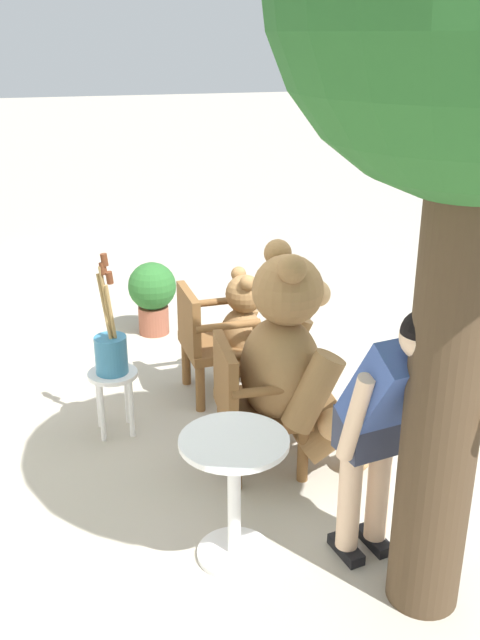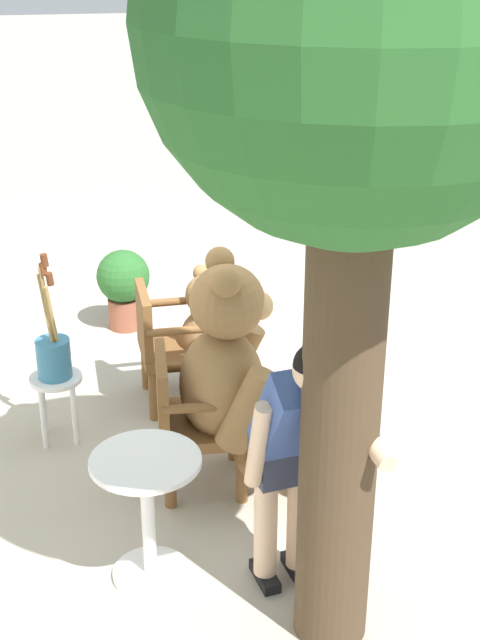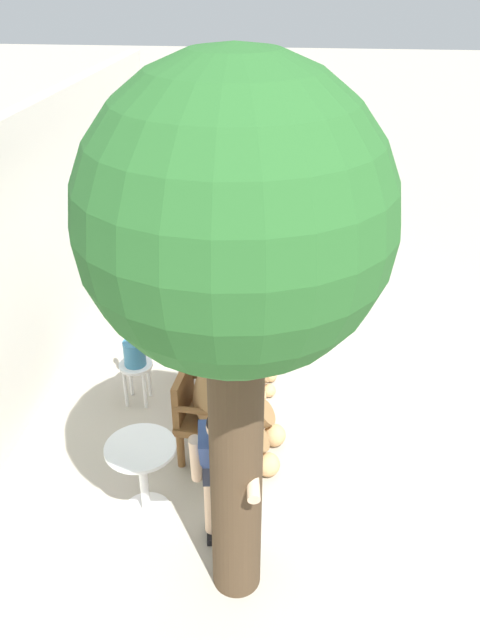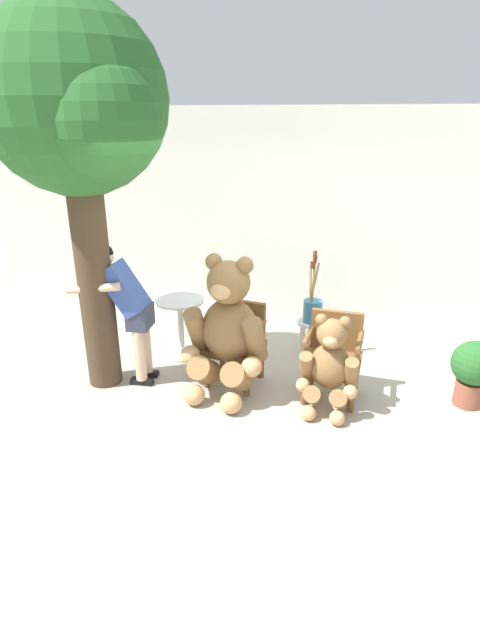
# 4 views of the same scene
# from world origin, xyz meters

# --- Properties ---
(ground_plane) EXTENTS (60.00, 60.00, 0.00)m
(ground_plane) POSITION_xyz_m (0.00, 0.00, 0.00)
(ground_plane) COLOR #A8A091
(wooden_chair_left) EXTENTS (0.60, 0.56, 0.86)m
(wooden_chair_left) POSITION_xyz_m (-0.51, 0.56, 0.46)
(wooden_chair_left) COLOR brown
(wooden_chair_left) RESTS_ON ground
(wooden_chair_right) EXTENTS (0.56, 0.52, 0.86)m
(wooden_chair_right) POSITION_xyz_m (0.52, 0.56, 0.46)
(wooden_chair_right) COLOR brown
(wooden_chair_right) RESTS_ON ground
(teddy_bear_large) EXTENTS (0.87, 0.85, 1.45)m
(teddy_bear_large) POSITION_xyz_m (-0.52, 0.30, 0.71)
(teddy_bear_large) COLOR olive
(teddy_bear_large) RESTS_ON ground
(teddy_bear_small) EXTENTS (0.59, 0.55, 0.98)m
(teddy_bear_small) POSITION_xyz_m (0.52, 0.26, 0.48)
(teddy_bear_small) COLOR olive
(teddy_bear_small) RESTS_ON ground
(person_visitor) EXTENTS (0.79, 0.55, 1.51)m
(person_visitor) POSITION_xyz_m (-1.59, 0.22, 0.90)
(person_visitor) COLOR black
(person_visitor) RESTS_ON ground
(white_stool) EXTENTS (0.34, 0.34, 0.46)m
(white_stool) POSITION_xyz_m (0.16, 1.34, 0.36)
(white_stool) COLOR white
(white_stool) RESTS_ON ground
(brush_bucket) EXTENTS (0.22, 0.22, 0.84)m
(brush_bucket) POSITION_xyz_m (0.16, 1.34, 0.63)
(brush_bucket) COLOR teal
(brush_bucket) RESTS_ON white_stool
(round_side_table) EXTENTS (0.56, 0.56, 0.72)m
(round_side_table) POSITION_xyz_m (-1.31, 0.90, 0.45)
(round_side_table) COLOR white
(round_side_table) RESTS_ON ground
(potted_plant) EXTENTS (0.44, 0.44, 0.68)m
(potted_plant) POSITION_xyz_m (1.85, 0.77, 0.40)
(potted_plant) COLOR brown
(potted_plant) RESTS_ON ground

